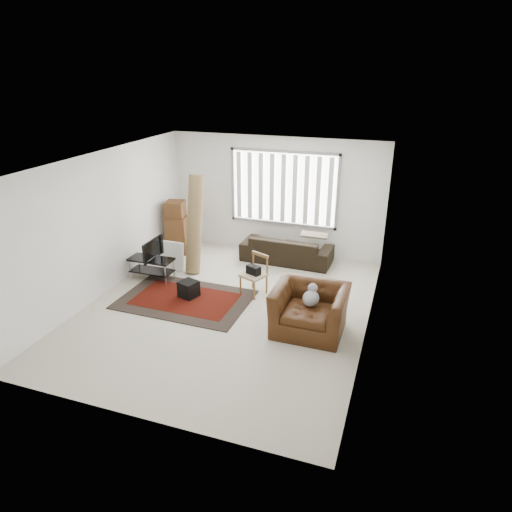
{
  "coord_description": "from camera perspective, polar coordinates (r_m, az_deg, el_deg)",
  "views": [
    {
      "loc": [
        2.89,
        -6.81,
        4.13
      ],
      "look_at": [
        0.51,
        0.14,
        1.05
      ],
      "focal_mm": 32.0,
      "sensor_mm": 36.0,
      "label": 1
    }
  ],
  "objects": [
    {
      "name": "side_chair",
      "position": [
        8.77,
        -0.22,
        -2.1
      ],
      "size": [
        0.56,
        0.56,
        0.8
      ],
      "rotation": [
        0.0,
        0.0,
        -0.4
      ],
      "color": "#9D8866",
      "rests_on": "ground"
    },
    {
      "name": "tv_stand",
      "position": [
        9.66,
        -12.94,
        -1.01
      ],
      "size": [
        0.92,
        0.41,
        0.46
      ],
      "color": "black",
      "rests_on": "ground"
    },
    {
      "name": "sofa",
      "position": [
        10.28,
        3.87,
        1.37
      ],
      "size": [
        2.05,
        0.94,
        0.78
      ],
      "primitive_type": "imported",
      "rotation": [
        0.0,
        0.0,
        3.11
      ],
      "color": "black",
      "rests_on": "ground"
    },
    {
      "name": "white_flatpack",
      "position": [
        10.03,
        -10.32,
        0.02
      ],
      "size": [
        0.5,
        0.18,
        0.63
      ],
      "primitive_type": "cube",
      "rotation": [
        -0.13,
        0.0,
        -0.05
      ],
      "color": "silver",
      "rests_on": "ground"
    },
    {
      "name": "moving_boxes",
      "position": [
        10.87,
        -9.87,
        3.34
      ],
      "size": [
        0.59,
        0.55,
        1.24
      ],
      "color": "brown",
      "rests_on": "ground"
    },
    {
      "name": "persian_rug",
      "position": [
        8.82,
        -8.84,
        -5.37
      ],
      "size": [
        2.43,
        1.64,
        0.02
      ],
      "color": "black",
      "rests_on": "ground"
    },
    {
      "name": "tv",
      "position": [
        9.53,
        -13.12,
        0.88
      ],
      "size": [
        0.1,
        0.75,
        0.43
      ],
      "primitive_type": "imported",
      "rotation": [
        0.0,
        0.0,
        1.57
      ],
      "color": "black",
      "rests_on": "tv_stand"
    },
    {
      "name": "room",
      "position": [
        8.21,
        -2.29,
        5.95
      ],
      "size": [
        6.0,
        6.02,
        2.71
      ],
      "color": "beige",
      "rests_on": "ground"
    },
    {
      "name": "subwoofer",
      "position": [
        8.83,
        -8.42,
        -4.09
      ],
      "size": [
        0.39,
        0.39,
        0.31
      ],
      "primitive_type": "cube",
      "rotation": [
        0.0,
        0.0,
        -0.31
      ],
      "color": "black",
      "rests_on": "persian_rug"
    },
    {
      "name": "armchair",
      "position": [
        7.62,
        6.74,
        -6.32
      ],
      "size": [
        1.21,
        1.05,
        0.89
      ],
      "rotation": [
        0.0,
        0.0,
        -0.01
      ],
      "color": "#3E1F0C",
      "rests_on": "ground"
    },
    {
      "name": "rolled_rug",
      "position": [
        9.67,
        -7.69,
        3.92
      ],
      "size": [
        0.36,
        0.69,
        2.08
      ],
      "primitive_type": "cylinder",
      "rotation": [
        -0.18,
        0.0,
        -0.08
      ],
      "color": "olive",
      "rests_on": "ground"
    }
  ]
}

